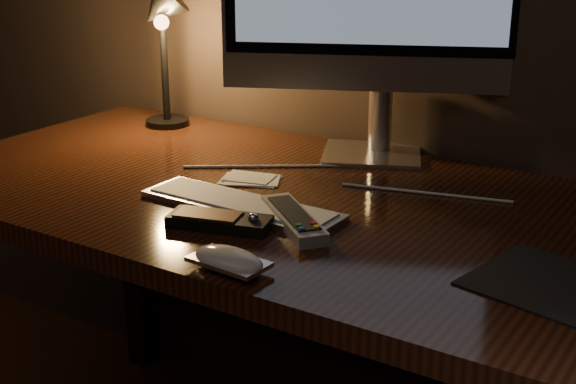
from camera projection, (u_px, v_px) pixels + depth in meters
The scene contains 9 objects.
desk at pixel (325, 250), 1.56m from camera, with size 1.60×0.75×0.75m.
keyboard at pixel (241, 204), 1.41m from camera, with size 0.38×0.11×0.01m, color silver.
mousepad at pixel (565, 288), 1.11m from camera, with size 0.24×0.20×0.00m, color black.
mouse at pixel (229, 263), 1.17m from camera, with size 0.12×0.06×0.02m, color white.
media_remote at pixel (220, 221), 1.33m from camera, with size 0.18×0.11×0.03m.
tv_remote at pixel (293, 219), 1.34m from camera, with size 0.19×0.17×0.03m.
papers at pixel (250, 179), 1.56m from camera, with size 0.11×0.08×0.01m, color white.
desk_lamp at pixel (161, 29), 1.85m from camera, with size 0.18×0.19×0.36m.
cable at pixel (339, 180), 1.55m from camera, with size 0.01×0.01×0.66m, color white.
Camera 1 is at (0.71, 0.68, 1.25)m, focal length 50.00 mm.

